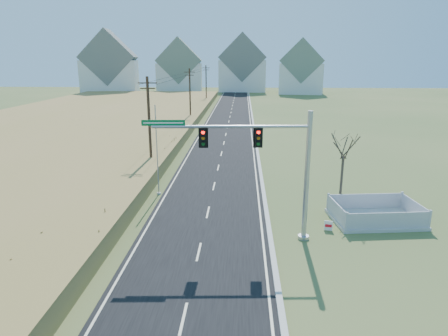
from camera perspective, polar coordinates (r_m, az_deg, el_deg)
ground at (r=24.89m, az=-3.12°, el=-9.87°), size 260.00×260.00×0.00m
road at (r=73.19m, az=0.80°, el=7.10°), size 8.00×180.00×0.06m
curb at (r=73.16m, az=4.08°, el=7.11°), size 0.30×180.00×0.18m
reed_marsh at (r=68.46m, az=-20.13°, el=6.11°), size 38.00×110.00×1.30m
utility_pole_near at (r=38.88m, az=-10.62°, el=6.38°), size 1.80×0.26×9.00m
utility_pole_mid at (r=68.22m, az=-4.88°, el=10.38°), size 1.80×0.26×9.00m
utility_pole_far at (r=97.96m, az=-2.57°, el=11.93°), size 1.80×0.26×9.00m
condo_nw at (r=128.90m, az=-16.02°, el=13.55°), size 17.69×13.38×19.05m
condo_nnw at (r=132.01m, az=-6.37°, el=13.73°), size 14.93×11.17×17.03m
condo_n at (r=134.41m, az=2.61°, el=14.12°), size 15.27×10.20×18.54m
condo_ne at (r=127.66m, az=10.93°, el=13.46°), size 14.12×10.51×16.52m
traffic_signal_mast at (r=23.20m, az=7.25°, el=0.59°), size 9.78×0.93×7.79m
fence_enclosure at (r=29.00m, az=20.77°, el=-6.56°), size 6.10×4.52×1.29m
open_sign at (r=26.46m, az=14.69°, el=-7.97°), size 0.52×0.16×0.65m
flagpole at (r=31.90m, az=-9.49°, el=1.15°), size 0.32×0.32×7.19m
bare_tree at (r=29.14m, az=16.81°, el=3.21°), size 2.24×2.24×5.94m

